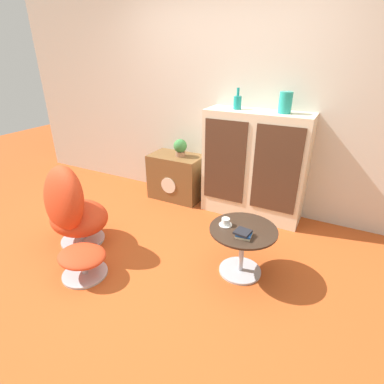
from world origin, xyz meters
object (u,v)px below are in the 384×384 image
sideboard (254,166)px  tv_console (177,177)px  egg_chair (72,209)px  coffee_table (242,244)px  teacup (226,222)px  book_stack (244,234)px  vase_inner_left (285,103)px  vase_leftmost (237,102)px  ottoman (82,259)px  potted_plant (180,147)px

sideboard → tv_console: size_ratio=1.80×
egg_chair → coffee_table: egg_chair is taller
teacup → book_stack: bearing=-26.4°
sideboard → vase_inner_left: size_ratio=5.80×
tv_console → egg_chair: 1.48m
sideboard → book_stack: sideboard is taller
vase_leftmost → teacup: size_ratio=1.98×
egg_chair → ottoman: size_ratio=1.99×
tv_console → vase_inner_left: bearing=0.9°
tv_console → sideboard: bearing=0.9°
tv_console → egg_chair: size_ratio=0.78×
teacup → book_stack: (0.19, -0.10, -0.00)m
sideboard → tv_console: (-1.03, -0.02, -0.32)m
sideboard → ottoman: (-0.96, -1.78, -0.45)m
egg_chair → potted_plant: size_ratio=3.96×
egg_chair → teacup: (1.50, 0.35, 0.08)m
ottoman → teacup: teacup is taller
ottoman → sideboard: bearing=61.7°
book_stack → tv_console: bearing=138.2°
vase_inner_left → potted_plant: bearing=-179.1°
coffee_table → potted_plant: 1.69m
egg_chair → sideboard: bearing=46.1°
sideboard → tv_console: sideboard is taller
tv_console → teacup: bearing=-43.9°
teacup → book_stack: 0.22m
potted_plant → teacup: potted_plant is taller
egg_chair → book_stack: size_ratio=6.09×
potted_plant → book_stack: bearing=-43.2°
ottoman → coffee_table: 1.40m
potted_plant → teacup: size_ratio=1.95×
vase_inner_left → tv_console: bearing=-179.1°
tv_console → potted_plant: (0.06, 0.00, 0.42)m
tv_console → ottoman: bearing=-87.6°
coffee_table → vase_leftmost: 1.58m
sideboard → teacup: 1.12m
tv_console → book_stack: (1.33, -1.19, 0.18)m
egg_chair → book_stack: 1.71m
sideboard → teacup: (0.10, -1.11, -0.14)m
teacup → tv_console: bearing=136.1°
ottoman → potted_plant: potted_plant is taller
vase_inner_left → potted_plant: 1.38m
egg_chair → ottoman: (0.44, -0.33, -0.23)m
vase_inner_left → potted_plant: (-1.23, -0.02, -0.63)m
tv_console → coffee_table: 1.68m
book_stack → coffee_table: bearing=108.1°
potted_plant → vase_inner_left: bearing=0.9°
coffee_table → teacup: bearing=-175.5°
egg_chair → teacup: 1.54m
coffee_table → egg_chair: bearing=-167.8°
vase_inner_left → teacup: (-0.16, -1.11, -0.87)m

